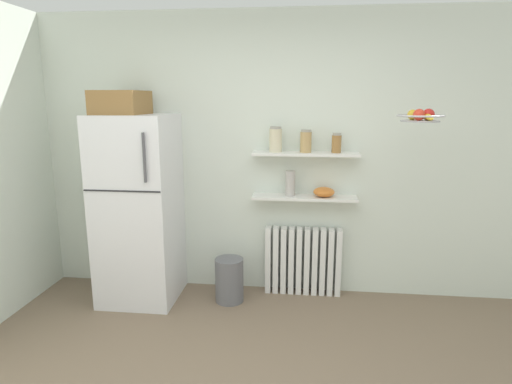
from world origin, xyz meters
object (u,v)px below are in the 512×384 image
object	(u,v)px
refrigerator	(138,205)
radiator	(303,261)
storage_jar_1	(306,141)
vase	(290,183)
storage_jar_2	(337,143)
trash_bin	(229,280)
hanging_fruit_basket	(421,116)
shelf_bowl	(324,192)
storage_jar_0	(276,139)

from	to	relation	value
refrigerator	radiator	distance (m)	1.62
radiator	storage_jar_1	world-z (taller)	storage_jar_1
radiator	vase	size ratio (longest dim) A/B	3.07
radiator	storage_jar_1	size ratio (longest dim) A/B	3.53
storage_jar_1	storage_jar_2	distance (m)	0.27
storage_jar_2	radiator	bearing A→B (deg)	173.62
refrigerator	trash_bin	distance (m)	1.08
refrigerator	hanging_fruit_basket	distance (m)	2.49
shelf_bowl	hanging_fruit_basket	bearing A→B (deg)	-34.71
radiator	vase	bearing A→B (deg)	-167.15
hanging_fruit_basket	radiator	bearing A→B (deg)	149.61
radiator	vase	xyz separation A→B (m)	(-0.13, -0.03, 0.75)
refrigerator	storage_jar_2	bearing A→B (deg)	7.03
storage_jar_0	trash_bin	world-z (taller)	storage_jar_0
shelf_bowl	hanging_fruit_basket	world-z (taller)	hanging_fruit_basket
refrigerator	storage_jar_0	world-z (taller)	refrigerator
storage_jar_0	refrigerator	bearing A→B (deg)	-169.94
refrigerator	storage_jar_2	distance (m)	1.86
storage_jar_2	vase	bearing A→B (deg)	-180.00
trash_bin	storage_jar_1	bearing A→B (deg)	18.06
shelf_bowl	vase	bearing A→B (deg)	180.00
refrigerator	hanging_fruit_basket	xyz separation A→B (m)	(2.34, -0.25, 0.81)
hanging_fruit_basket	storage_jar_2	bearing A→B (deg)	141.11
shelf_bowl	refrigerator	bearing A→B (deg)	-172.57
trash_bin	hanging_fruit_basket	distance (m)	2.14
radiator	storage_jar_2	bearing A→B (deg)	-6.38
refrigerator	radiator	size ratio (longest dim) A/B	2.66
storage_jar_0	vase	world-z (taller)	storage_jar_0
radiator	shelf_bowl	bearing A→B (deg)	-9.83
trash_bin	shelf_bowl	bearing A→B (deg)	14.51
vase	hanging_fruit_basket	world-z (taller)	hanging_fruit_basket
storage_jar_1	vase	world-z (taller)	storage_jar_1
refrigerator	shelf_bowl	distance (m)	1.68
radiator	storage_jar_2	xyz separation A→B (m)	(0.27, -0.03, 1.12)
refrigerator	storage_jar_1	xyz separation A→B (m)	(1.49, 0.22, 0.57)
refrigerator	shelf_bowl	bearing A→B (deg)	7.43
vase	hanging_fruit_basket	size ratio (longest dim) A/B	0.67
refrigerator	storage_jar_0	xyz separation A→B (m)	(1.22, 0.22, 0.58)
radiator	trash_bin	bearing A→B (deg)	-159.64
refrigerator	radiator	bearing A→B (deg)	9.40
trash_bin	hanging_fruit_basket	xyz separation A→B (m)	(1.51, -0.25, 1.49)
hanging_fruit_basket	trash_bin	bearing A→B (deg)	170.60
refrigerator	shelf_bowl	world-z (taller)	refrigerator
storage_jar_2	hanging_fruit_basket	distance (m)	0.79
shelf_bowl	trash_bin	world-z (taller)	shelf_bowl
radiator	storage_jar_2	distance (m)	1.15
storage_jar_0	shelf_bowl	bearing A→B (deg)	-0.00
radiator	hanging_fruit_basket	world-z (taller)	hanging_fruit_basket
storage_jar_0	shelf_bowl	distance (m)	0.64
storage_jar_2	storage_jar_1	bearing A→B (deg)	-180.00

